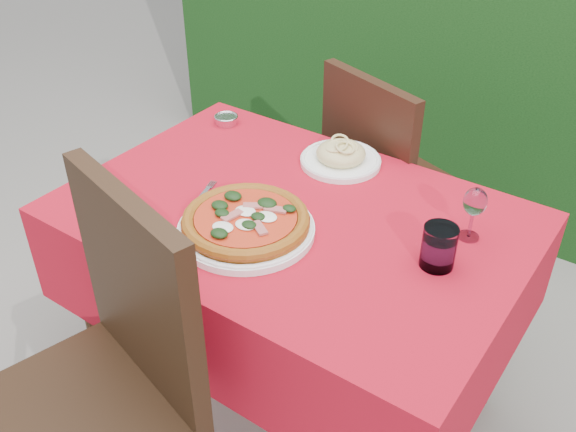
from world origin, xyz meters
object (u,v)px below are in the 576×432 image
Objects in this scene: chair_far at (385,179)px; wine_glass at (475,204)px; water_glass at (438,249)px; chair_near at (104,373)px; fork at (200,198)px; pasta_plate at (341,156)px; steel_ramekin at (226,120)px; pizza_plate at (246,223)px.

chair_far reaches higher than wine_glass.
water_glass is 0.17m from wine_glass.
wine_glass is at bearing 70.22° from chair_near.
chair_far is at bearing 55.27° from fork.
chair_far is 3.81× the size of pasta_plate.
chair_near is 13.91× the size of steel_ramekin.
pizza_plate is 2.51× the size of wine_glass.
steel_ramekin is at bearing 171.30° from wine_glass.
chair_near is at bearing -129.63° from water_glass.
pasta_plate is (-0.01, -0.31, 0.23)m from chair_far.
fork is 2.29× the size of steel_ramekin.
wine_glass is 0.87× the size of fork.
pizza_plate is 0.49m from water_glass.
chair_far is 2.53× the size of pizza_plate.
chair_near is 4.19× the size of pasta_plate.
fork is (-0.67, -0.11, -0.05)m from water_glass.
wine_glass is at bearing -8.70° from steel_ramekin.
water_glass is at bearing -32.76° from pasta_plate.
chair_near reaches higher than water_glass.
chair_far is (0.08, 1.23, -0.05)m from chair_near.
chair_near reaches higher than wine_glass.
steel_ramekin is at bearing 51.01° from chair_far.
steel_ramekin is (-0.94, 0.14, -0.09)m from wine_glass.
chair_near is at bearing -97.09° from pizza_plate.
chair_far is 5.51× the size of fork.
wine_glass reaches higher than pizza_plate.
chair_near reaches higher than fork.
chair_near is 6.07× the size of fork.
wine_glass reaches higher than fork.
water_glass is 0.96m from steel_ramekin.
wine_glass is (0.54, 0.79, 0.25)m from chair_near.
wine_glass is (0.49, 0.32, 0.07)m from pizza_plate.
pizza_plate is (0.06, 0.47, 0.18)m from chair_near.
chair_far is 0.80m from pizza_plate.
chair_far is at bearing 88.09° from pizza_plate.
water_glass is (0.52, 0.63, 0.20)m from chair_near.
pasta_plate reaches higher than fork.
water_glass reaches higher than steel_ramekin.
pizza_plate is at bearing -160.55° from water_glass.
steel_ramekin is at bearing 134.34° from pizza_plate.
pasta_plate is at bearing 88.42° from pizza_plate.
chair_near is 9.39× the size of water_glass.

